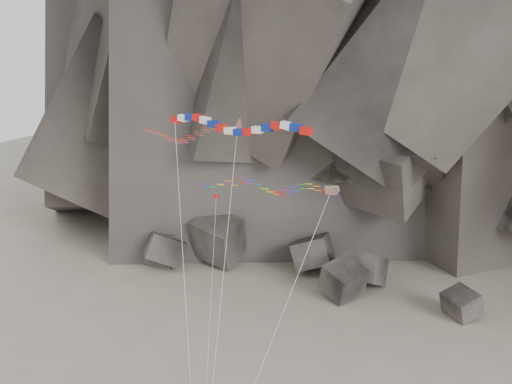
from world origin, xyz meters
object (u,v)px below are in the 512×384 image
(banner_kite, at_px, (235,127))
(parafoil_kite, at_px, (259,185))
(delta_kite, at_px, (185,133))
(pennant_kite, at_px, (212,272))

(banner_kite, relative_size, parafoil_kite, 1.27)
(delta_kite, distance_m, pennant_kite, 11.33)
(parafoil_kite, bearing_deg, banner_kite, -85.62)
(delta_kite, relative_size, banner_kite, 0.99)
(banner_kite, bearing_deg, parafoil_kite, 103.31)
(delta_kite, relative_size, pennant_kite, 1.38)
(banner_kite, relative_size, pennant_kite, 1.39)
(parafoil_kite, bearing_deg, pennant_kite, -120.83)
(pennant_kite, bearing_deg, parafoil_kite, 50.31)
(delta_kite, xyz_separation_m, parafoil_kite, (5.05, 3.08, -4.52))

